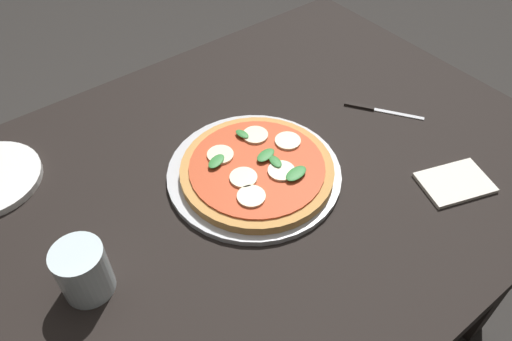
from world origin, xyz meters
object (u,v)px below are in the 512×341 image
(dining_table, at_px, (253,207))
(napkin, at_px, (455,183))
(knife, at_px, (373,109))
(serving_tray, at_px, (256,172))
(pizza, at_px, (259,168))
(glass_cup, at_px, (83,271))

(dining_table, height_order, napkin, napkin)
(napkin, distance_m, knife, 0.25)
(dining_table, xyz_separation_m, serving_tray, (-0.00, 0.01, 0.11))
(pizza, xyz_separation_m, knife, (-0.33, -0.01, -0.02))
(dining_table, xyz_separation_m, knife, (-0.33, 0.01, 0.11))
(glass_cup, bearing_deg, serving_tray, -174.25)
(serving_tray, height_order, napkin, serving_tray)
(serving_tray, relative_size, glass_cup, 3.54)
(glass_cup, bearing_deg, dining_table, -173.27)
(knife, bearing_deg, pizza, 1.07)
(dining_table, relative_size, napkin, 9.42)
(dining_table, bearing_deg, knife, 178.58)
(dining_table, height_order, knife, knife)
(napkin, height_order, glass_cup, glass_cup)
(serving_tray, height_order, glass_cup, glass_cup)
(serving_tray, xyz_separation_m, glass_cup, (0.36, 0.04, 0.04))
(napkin, xyz_separation_m, knife, (-0.04, -0.25, -0.00))
(serving_tray, xyz_separation_m, napkin, (-0.28, 0.25, -0.00))
(dining_table, relative_size, glass_cup, 13.00)
(dining_table, height_order, serving_tray, serving_tray)
(pizza, distance_m, knife, 0.33)
(serving_tray, distance_m, glass_cup, 0.36)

